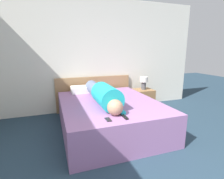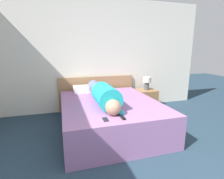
# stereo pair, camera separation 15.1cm
# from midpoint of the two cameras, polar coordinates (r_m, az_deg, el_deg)

# --- Properties ---
(wall_back) EXTENTS (5.54, 0.06, 2.60)m
(wall_back) POSITION_cam_midpoint_polar(r_m,az_deg,el_deg) (4.20, -5.31, 10.86)
(wall_back) COLOR silver
(wall_back) RESTS_ON ground_plane
(bed) EXTENTS (1.68, 2.05, 0.53)m
(bed) POSITION_cam_midpoint_polar(r_m,az_deg,el_deg) (3.25, 0.57, -8.35)
(bed) COLOR #936699
(bed) RESTS_ON ground_plane
(headboard) EXTENTS (1.80, 0.04, 0.82)m
(headboard) POSITION_cam_midpoint_polar(r_m,az_deg,el_deg) (4.26, -3.94, -1.20)
(headboard) COLOR #A37A51
(headboard) RESTS_ON ground_plane
(nightstand) EXTENTS (0.45, 0.40, 0.49)m
(nightstand) POSITION_cam_midpoint_polar(r_m,az_deg,el_deg) (4.38, 12.04, -3.27)
(nightstand) COLOR olive
(nightstand) RESTS_ON ground_plane
(table_lamp) EXTENTS (0.19, 0.19, 0.31)m
(table_lamp) POSITION_cam_midpoint_polar(r_m,az_deg,el_deg) (4.28, 12.31, 2.47)
(table_lamp) COLOR #4C4C51
(table_lamp) RESTS_ON nightstand
(person_lying) EXTENTS (0.36, 1.62, 0.36)m
(person_lying) POSITION_cam_midpoint_polar(r_m,az_deg,el_deg) (3.01, -1.53, -1.59)
(person_lying) COLOR tan
(person_lying) RESTS_ON bed
(pillow_near_headboard) EXTENTS (0.49, 0.31, 0.13)m
(pillow_near_headboard) POSITION_cam_midpoint_polar(r_m,az_deg,el_deg) (3.86, -7.77, 0.15)
(pillow_near_headboard) COLOR white
(pillow_near_headboard) RESTS_ON bed
(tv_remote) EXTENTS (0.04, 0.15, 0.02)m
(tv_remote) POSITION_cam_midpoint_polar(r_m,az_deg,el_deg) (2.40, 5.28, -9.05)
(tv_remote) COLOR black
(tv_remote) RESTS_ON bed
(cell_phone) EXTENTS (0.06, 0.13, 0.01)m
(cell_phone) POSITION_cam_midpoint_polar(r_m,az_deg,el_deg) (2.34, -0.30, -9.77)
(cell_phone) COLOR black
(cell_phone) RESTS_ON bed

